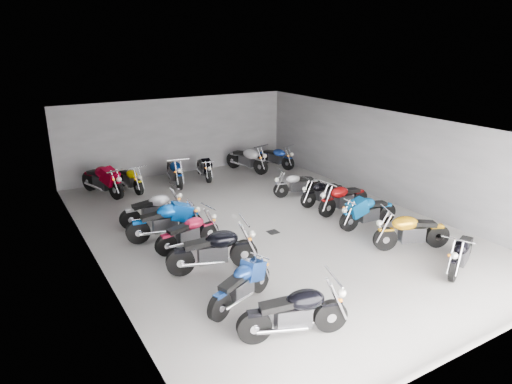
% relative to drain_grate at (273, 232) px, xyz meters
% --- Properties ---
extents(ground, '(14.00, 14.00, 0.00)m').
position_rel_drain_grate_xyz_m(ground, '(0.00, 0.50, -0.01)').
color(ground, '#989590').
rests_on(ground, ground).
extents(wall_back, '(10.00, 0.10, 3.20)m').
position_rel_drain_grate_xyz_m(wall_back, '(0.00, 7.50, 1.59)').
color(wall_back, slate).
rests_on(wall_back, ground).
extents(wall_left, '(0.10, 14.00, 3.20)m').
position_rel_drain_grate_xyz_m(wall_left, '(-5.00, 0.50, 1.59)').
color(wall_left, slate).
rests_on(wall_left, ground).
extents(wall_right, '(0.10, 14.00, 3.20)m').
position_rel_drain_grate_xyz_m(wall_right, '(5.00, 0.50, 1.59)').
color(wall_right, slate).
rests_on(wall_right, ground).
extents(ceiling, '(10.00, 14.00, 0.04)m').
position_rel_drain_grate_xyz_m(ceiling, '(0.00, 0.50, 3.21)').
color(ceiling, black).
rests_on(ceiling, wall_back).
extents(drain_grate, '(0.32, 0.32, 0.01)m').
position_rel_drain_grate_xyz_m(drain_grate, '(0.00, 0.00, 0.00)').
color(drain_grate, black).
rests_on(drain_grate, ground).
extents(motorcycle_left_a, '(2.18, 0.81, 0.98)m').
position_rel_drain_grate_xyz_m(motorcycle_left_a, '(-2.38, -4.46, 0.53)').
color(motorcycle_left_a, black).
rests_on(motorcycle_left_a, ground).
extents(motorcycle_left_b, '(1.90, 0.89, 0.88)m').
position_rel_drain_grate_xyz_m(motorcycle_left_b, '(-2.72, -2.94, 0.48)').
color(motorcycle_left_b, black).
rests_on(motorcycle_left_b, ground).
extents(motorcycle_left_c, '(2.29, 0.71, 1.02)m').
position_rel_drain_grate_xyz_m(motorcycle_left_c, '(-2.56, -1.23, 0.55)').
color(motorcycle_left_c, black).
rests_on(motorcycle_left_c, ground).
extents(motorcycle_left_d, '(1.97, 0.48, 0.87)m').
position_rel_drain_grate_xyz_m(motorcycle_left_d, '(-2.60, 0.28, 0.47)').
color(motorcycle_left_d, black).
rests_on(motorcycle_left_d, ground).
extents(motorcycle_left_e, '(2.24, 0.51, 0.99)m').
position_rel_drain_grate_xyz_m(motorcycle_left_e, '(-2.90, 1.22, 0.53)').
color(motorcycle_left_e, black).
rests_on(motorcycle_left_e, ground).
extents(motorcycle_left_f, '(2.09, 0.41, 0.92)m').
position_rel_drain_grate_xyz_m(motorcycle_left_f, '(-2.86, 2.46, 0.49)').
color(motorcycle_left_f, black).
rests_on(motorcycle_left_f, ground).
extents(motorcycle_right_a, '(1.88, 0.93, 0.88)m').
position_rel_drain_grate_xyz_m(motorcycle_right_a, '(2.76, -4.38, 0.47)').
color(motorcycle_right_a, black).
rests_on(motorcycle_right_a, ground).
extents(motorcycle_right_b, '(2.07, 0.99, 0.96)m').
position_rel_drain_grate_xyz_m(motorcycle_right_b, '(2.64, -2.88, 0.52)').
color(motorcycle_right_b, black).
rests_on(motorcycle_right_b, ground).
extents(motorcycle_right_c, '(2.10, 0.45, 0.92)m').
position_rel_drain_grate_xyz_m(motorcycle_right_c, '(2.72, -1.14, 0.50)').
color(motorcycle_right_c, black).
rests_on(motorcycle_right_c, ground).
extents(motorcycle_right_d, '(2.12, 0.44, 0.93)m').
position_rel_drain_grate_xyz_m(motorcycle_right_d, '(2.89, 0.19, 0.50)').
color(motorcycle_right_d, black).
rests_on(motorcycle_right_d, ground).
extents(motorcycle_right_e, '(1.89, 0.37, 0.83)m').
position_rel_drain_grate_xyz_m(motorcycle_right_e, '(2.81, 1.14, 0.45)').
color(motorcycle_right_e, black).
rests_on(motorcycle_right_e, ground).
extents(motorcycle_right_f, '(1.86, 0.59, 0.83)m').
position_rel_drain_grate_xyz_m(motorcycle_right_f, '(2.57, 2.35, 0.45)').
color(motorcycle_right_f, black).
rests_on(motorcycle_right_f, ground).
extents(motorcycle_back_a, '(1.03, 2.28, 1.05)m').
position_rel_drain_grate_xyz_m(motorcycle_back_a, '(-3.56, 6.11, 0.57)').
color(motorcycle_back_a, black).
rests_on(motorcycle_back_a, ground).
extents(motorcycle_back_b, '(0.51, 1.95, 0.86)m').
position_rel_drain_grate_xyz_m(motorcycle_back_b, '(-2.54, 6.09, 0.47)').
color(motorcycle_back_b, black).
rests_on(motorcycle_back_b, ground).
extents(motorcycle_back_c, '(0.54, 2.20, 0.97)m').
position_rel_drain_grate_xyz_m(motorcycle_back_c, '(-0.80, 5.98, 0.52)').
color(motorcycle_back_c, black).
rests_on(motorcycle_back_c, ground).
extents(motorcycle_back_d, '(0.49, 1.91, 0.84)m').
position_rel_drain_grate_xyz_m(motorcycle_back_d, '(0.54, 6.12, 0.46)').
color(motorcycle_back_d, black).
rests_on(motorcycle_back_d, ground).
extents(motorcycle_back_e, '(0.87, 2.23, 1.01)m').
position_rel_drain_grate_xyz_m(motorcycle_back_e, '(2.61, 6.13, 0.55)').
color(motorcycle_back_e, black).
rests_on(motorcycle_back_e, ground).
extents(motorcycle_back_f, '(0.80, 1.93, 0.88)m').
position_rel_drain_grate_xyz_m(motorcycle_back_f, '(4.01, 6.01, 0.48)').
color(motorcycle_back_f, black).
rests_on(motorcycle_back_f, ground).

